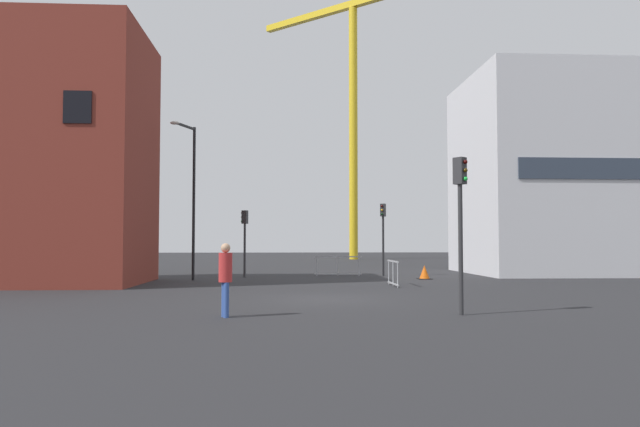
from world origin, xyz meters
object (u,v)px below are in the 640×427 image
traffic_light_corner (245,232)px  traffic_light_near (460,209)px  pedestrian_walking (225,274)px  construction_crane (350,89)px  streetlamp_tall (191,189)px  traffic_cone_striped (424,273)px  traffic_light_verge (383,227)px

traffic_light_corner → traffic_light_near: traffic_light_near is taller
traffic_light_corner → pedestrian_walking: size_ratio=1.90×
construction_crane → traffic_light_near: construction_crane is taller
streetlamp_tall → traffic_light_near: 16.86m
construction_crane → traffic_cone_striped: construction_crane is taller
traffic_light_verge → traffic_light_near: 17.29m
traffic_light_verge → pedestrian_walking: bearing=-111.7°
traffic_light_corner → traffic_light_near: 17.67m
traffic_light_corner → streetlamp_tall: bearing=-137.2°
traffic_cone_striped → construction_crane: bearing=90.2°
traffic_light_near → traffic_cone_striped: (2.47, 14.50, -2.41)m
construction_crane → traffic_light_verge: size_ratio=7.01×
pedestrian_walking → traffic_cone_striped: (8.52, 14.58, -0.76)m
traffic_light_corner → traffic_light_verge: size_ratio=0.89×
pedestrian_walking → traffic_cone_striped: pedestrian_walking is taller
construction_crane → pedestrian_walking: bearing=-100.0°
streetlamp_tall → pedestrian_walking: size_ratio=4.05×
streetlamp_tall → traffic_light_corner: (2.45, 2.27, -2.07)m
traffic_light_near → traffic_cone_striped: traffic_light_near is taller
construction_crane → traffic_light_verge: construction_crane is taller
construction_crane → traffic_light_verge: bearing=-92.9°
construction_crane → traffic_light_near: bearing=-92.9°
streetlamp_tall → traffic_light_near: streetlamp_tall is taller
construction_crane → traffic_cone_striped: bearing=-89.8°
traffic_light_near → pedestrian_walking: 6.27m
traffic_light_verge → traffic_cone_striped: 3.97m
construction_crane → traffic_light_corner: bearing=-106.2°
traffic_light_corner → pedestrian_walking: 16.50m
traffic_light_verge → streetlamp_tall: bearing=-162.3°
traffic_light_corner → traffic_cone_striped: traffic_light_corner is taller
streetlamp_tall → traffic_cone_striped: 12.30m
streetlamp_tall → traffic_cone_striped: size_ratio=10.82×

